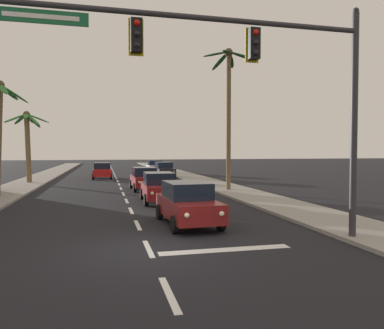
{
  "coord_description": "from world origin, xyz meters",
  "views": [
    {
      "loc": [
        -1.28,
        -10.96,
        2.93
      ],
      "look_at": [
        3.23,
        8.0,
        2.2
      ],
      "focal_mm": 34.84,
      "sensor_mm": 36.0,
      "label": 1
    }
  ],
  "objects_px": {
    "sedan_parked_mid_kerb": "(164,170)",
    "palm_left_third": "(27,134)",
    "sedan_third_in_queue": "(159,187)",
    "sedan_parked_nearest_kerb": "(155,166)",
    "sedan_fifth_in_queue": "(144,178)",
    "sedan_lead_at_stop_bar": "(188,203)",
    "traffic_signal_mast": "(259,70)",
    "palm_right_second": "(229,92)",
    "sedan_oncoming_far": "(102,171)"
  },
  "relations": [
    {
      "from": "sedan_fifth_in_queue",
      "to": "sedan_oncoming_far",
      "type": "relative_size",
      "value": 1.0
    },
    {
      "from": "sedan_fifth_in_queue",
      "to": "sedan_parked_nearest_kerb",
      "type": "relative_size",
      "value": 1.0
    },
    {
      "from": "sedan_third_in_queue",
      "to": "sedan_parked_nearest_kerb",
      "type": "distance_m",
      "value": 27.37
    },
    {
      "from": "sedan_oncoming_far",
      "to": "sedan_parked_nearest_kerb",
      "type": "bearing_deg",
      "value": 52.25
    },
    {
      "from": "traffic_signal_mast",
      "to": "sedan_parked_nearest_kerb",
      "type": "relative_size",
      "value": 2.41
    },
    {
      "from": "traffic_signal_mast",
      "to": "sedan_third_in_queue",
      "type": "relative_size",
      "value": 2.4
    },
    {
      "from": "sedan_third_in_queue",
      "to": "sedan_fifth_in_queue",
      "type": "xyz_separation_m",
      "value": [
        -0.12,
        6.68,
        0.0
      ]
    },
    {
      "from": "traffic_signal_mast",
      "to": "sedan_parked_mid_kerb",
      "type": "xyz_separation_m",
      "value": [
        1.77,
        29.36,
        -4.51
      ]
    },
    {
      "from": "sedan_parked_nearest_kerb",
      "to": "palm_right_second",
      "type": "bearing_deg",
      "value": -84.33
    },
    {
      "from": "sedan_third_in_queue",
      "to": "sedan_parked_mid_kerb",
      "type": "bearing_deg",
      "value": 80.1
    },
    {
      "from": "sedan_lead_at_stop_bar",
      "to": "sedan_third_in_queue",
      "type": "height_order",
      "value": "same"
    },
    {
      "from": "sedan_third_in_queue",
      "to": "palm_left_third",
      "type": "xyz_separation_m",
      "value": [
        -9.56,
        14.16,
        3.57
      ]
    },
    {
      "from": "traffic_signal_mast",
      "to": "sedan_fifth_in_queue",
      "type": "bearing_deg",
      "value": 95.5
    },
    {
      "from": "sedan_parked_mid_kerb",
      "to": "sedan_fifth_in_queue",
      "type": "bearing_deg",
      "value": -105.64
    },
    {
      "from": "sedan_third_in_queue",
      "to": "sedan_fifth_in_queue",
      "type": "relative_size",
      "value": 1.0
    },
    {
      "from": "sedan_parked_nearest_kerb",
      "to": "palm_right_second",
      "type": "height_order",
      "value": "palm_right_second"
    },
    {
      "from": "traffic_signal_mast",
      "to": "palm_right_second",
      "type": "height_order",
      "value": "palm_right_second"
    },
    {
      "from": "sedan_third_in_queue",
      "to": "sedan_oncoming_far",
      "type": "height_order",
      "value": "same"
    },
    {
      "from": "sedan_oncoming_far",
      "to": "palm_left_third",
      "type": "relative_size",
      "value": 0.7
    },
    {
      "from": "sedan_lead_at_stop_bar",
      "to": "palm_right_second",
      "type": "bearing_deg",
      "value": 63.51
    },
    {
      "from": "sedan_fifth_in_queue",
      "to": "sedan_lead_at_stop_bar",
      "type": "bearing_deg",
      "value": -88.79
    },
    {
      "from": "sedan_fifth_in_queue",
      "to": "sedan_third_in_queue",
      "type": "bearing_deg",
      "value": -88.95
    },
    {
      "from": "traffic_signal_mast",
      "to": "sedan_third_in_queue",
      "type": "height_order",
      "value": "traffic_signal_mast"
    },
    {
      "from": "sedan_third_in_queue",
      "to": "sedan_parked_nearest_kerb",
      "type": "xyz_separation_m",
      "value": [
        3.4,
        27.15,
        0.0
      ]
    },
    {
      "from": "sedan_parked_mid_kerb",
      "to": "palm_left_third",
      "type": "relative_size",
      "value": 0.7
    },
    {
      "from": "sedan_lead_at_stop_bar",
      "to": "palm_right_second",
      "type": "relative_size",
      "value": 0.44
    },
    {
      "from": "sedan_parked_nearest_kerb",
      "to": "sedan_parked_mid_kerb",
      "type": "xyz_separation_m",
      "value": [
        -0.11,
        -8.26,
        0.0
      ]
    },
    {
      "from": "sedan_parked_nearest_kerb",
      "to": "sedan_lead_at_stop_bar",
      "type": "bearing_deg",
      "value": -95.48
    },
    {
      "from": "sedan_oncoming_far",
      "to": "palm_left_third",
      "type": "bearing_deg",
      "value": -144.95
    },
    {
      "from": "palm_right_second",
      "to": "sedan_fifth_in_queue",
      "type": "bearing_deg",
      "value": 158.13
    },
    {
      "from": "sedan_lead_at_stop_bar",
      "to": "sedan_third_in_queue",
      "type": "bearing_deg",
      "value": 91.38
    },
    {
      "from": "palm_right_second",
      "to": "palm_left_third",
      "type": "bearing_deg",
      "value": 147.25
    },
    {
      "from": "sedan_third_in_queue",
      "to": "traffic_signal_mast",
      "type": "bearing_deg",
      "value": -81.69
    },
    {
      "from": "sedan_lead_at_stop_bar",
      "to": "sedan_third_in_queue",
      "type": "xyz_separation_m",
      "value": [
        -0.16,
        6.68,
        0.0
      ]
    },
    {
      "from": "sedan_parked_nearest_kerb",
      "to": "palm_right_second",
      "type": "relative_size",
      "value": 0.44
    },
    {
      "from": "palm_right_second",
      "to": "traffic_signal_mast",
      "type": "bearing_deg",
      "value": -105.58
    },
    {
      "from": "sedan_third_in_queue",
      "to": "sedan_parked_mid_kerb",
      "type": "xyz_separation_m",
      "value": [
        3.3,
        18.89,
        0.0
      ]
    },
    {
      "from": "sedan_lead_at_stop_bar",
      "to": "sedan_parked_nearest_kerb",
      "type": "xyz_separation_m",
      "value": [
        3.24,
        33.84,
        0.0
      ]
    },
    {
      "from": "traffic_signal_mast",
      "to": "palm_left_third",
      "type": "relative_size",
      "value": 1.68
    },
    {
      "from": "traffic_signal_mast",
      "to": "sedan_fifth_in_queue",
      "type": "height_order",
      "value": "traffic_signal_mast"
    },
    {
      "from": "traffic_signal_mast",
      "to": "sedan_fifth_in_queue",
      "type": "distance_m",
      "value": 17.81
    },
    {
      "from": "sedan_third_in_queue",
      "to": "sedan_fifth_in_queue",
      "type": "bearing_deg",
      "value": 91.05
    },
    {
      "from": "traffic_signal_mast",
      "to": "sedan_parked_mid_kerb",
      "type": "bearing_deg",
      "value": 86.56
    },
    {
      "from": "sedan_parked_nearest_kerb",
      "to": "palm_right_second",
      "type": "xyz_separation_m",
      "value": [
        2.26,
        -22.79,
        6.29
      ]
    },
    {
      "from": "traffic_signal_mast",
      "to": "sedan_lead_at_stop_bar",
      "type": "xyz_separation_m",
      "value": [
        -1.37,
        3.79,
        -4.51
      ]
    },
    {
      "from": "sedan_third_in_queue",
      "to": "sedan_parked_nearest_kerb",
      "type": "height_order",
      "value": "same"
    },
    {
      "from": "sedan_fifth_in_queue",
      "to": "palm_left_third",
      "type": "xyz_separation_m",
      "value": [
        -9.44,
        7.47,
        3.57
      ]
    },
    {
      "from": "sedan_fifth_in_queue",
      "to": "sedan_parked_mid_kerb",
      "type": "height_order",
      "value": "same"
    },
    {
      "from": "sedan_fifth_in_queue",
      "to": "palm_left_third",
      "type": "bearing_deg",
      "value": 141.64
    },
    {
      "from": "sedan_third_in_queue",
      "to": "sedan_oncoming_far",
      "type": "distance_m",
      "value": 18.89
    }
  ]
}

